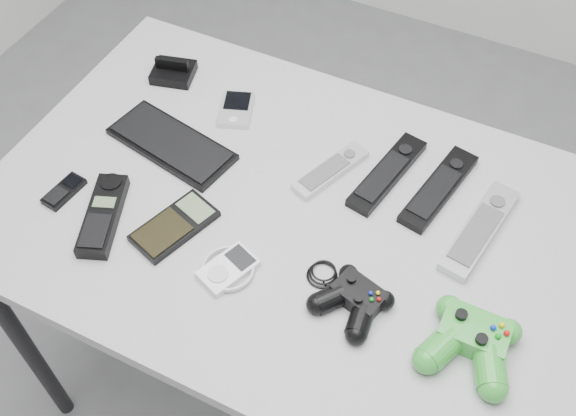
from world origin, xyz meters
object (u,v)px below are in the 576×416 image
at_px(pda, 236,109).
at_px(cordless_handset, 103,215).
at_px(controller_green, 471,340).
at_px(calculator, 174,226).
at_px(controller_black, 354,299).
at_px(remote_silver_b, 480,229).
at_px(mobile_phone, 64,191).
at_px(desk, 300,236).
at_px(pda_keyboard, 171,143).
at_px(remote_black_b, 439,188).
at_px(mp3_player, 228,268).
at_px(remote_black_a, 387,173).
at_px(remote_silver_a, 331,170).

bearing_deg(pda, cordless_handset, -123.03).
bearing_deg(controller_green, cordless_handset, -176.38).
distance_m(calculator, controller_black, 0.36).
bearing_deg(pda, remote_silver_b, -28.72).
xyz_separation_m(remote_silver_b, mobile_phone, (-0.75, -0.26, -0.00)).
height_order(desk, pda, pda).
distance_m(desk, pda_keyboard, 0.33).
xyz_separation_m(pda_keyboard, remote_silver_b, (0.63, 0.06, 0.00)).
distance_m(remote_black_b, calculator, 0.51).
distance_m(cordless_handset, mp3_player, 0.27).
height_order(remote_black_a, mp3_player, remote_black_a).
xyz_separation_m(remote_black_b, mobile_phone, (-0.65, -0.33, -0.00)).
height_order(remote_black_b, controller_black, controller_black).
bearing_deg(desk, controller_black, -39.39).
relative_size(pda, controller_black, 0.50).
xyz_separation_m(pda_keyboard, remote_silver_a, (0.32, 0.08, 0.00)).
height_order(remote_black_b, calculator, remote_black_b).
bearing_deg(remote_black_b, remote_black_a, -164.90).
bearing_deg(controller_green, remote_black_a, 131.04).
height_order(remote_silver_a, remote_black_b, remote_black_b).
xyz_separation_m(calculator, controller_green, (0.56, 0.01, 0.02)).
relative_size(remote_silver_a, controller_green, 1.06).
xyz_separation_m(pda_keyboard, cordless_handset, (-0.01, -0.22, 0.01)).
bearing_deg(calculator, pda, 116.81).
bearing_deg(desk, remote_black_a, 55.21).
relative_size(cordless_handset, calculator, 1.15).
distance_m(pda, remote_black_a, 0.36).
distance_m(pda_keyboard, cordless_handset, 0.22).
bearing_deg(pda_keyboard, remote_silver_b, 16.70).
bearing_deg(mp3_player, remote_silver_b, 57.82).
height_order(desk, remote_silver_a, remote_silver_a).
bearing_deg(mobile_phone, remote_silver_b, 26.10).
relative_size(desk, pda, 11.66).
bearing_deg(controller_green, remote_silver_b, 101.93).
bearing_deg(remote_black_b, remote_silver_b, -21.47).
height_order(cordless_handset, controller_black, controller_black).
bearing_deg(cordless_handset, pda_keyboard, 65.05).
xyz_separation_m(remote_silver_b, controller_green, (0.05, -0.23, 0.01)).
height_order(remote_black_a, calculator, remote_black_a).
relative_size(mp3_player, controller_green, 0.62).
bearing_deg(controller_black, pda, 157.12).
xyz_separation_m(remote_black_a, cordless_handset, (-0.44, -0.34, 0.00)).
distance_m(cordless_handset, calculator, 0.14).
bearing_deg(remote_silver_b, remote_black_a, 174.25).
xyz_separation_m(remote_silver_a, mobile_phone, (-0.44, -0.28, -0.00)).
bearing_deg(remote_silver_a, remote_silver_b, 18.86).
height_order(remote_silver_b, controller_green, controller_green).
distance_m(pda_keyboard, pda, 0.16).
distance_m(controller_black, controller_green, 0.20).
relative_size(cordless_handset, controller_black, 0.89).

